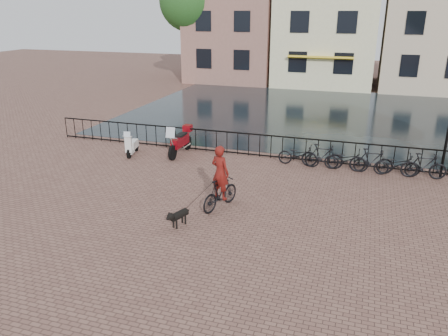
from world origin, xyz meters
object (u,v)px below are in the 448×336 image
(scooter, at_px, (132,141))
(motorcycle, at_px, (180,138))
(cyclist, at_px, (220,181))
(dog, at_px, (179,217))

(scooter, bearing_deg, motorcycle, 6.57)
(cyclist, distance_m, scooter, 6.83)
(motorcycle, bearing_deg, cyclist, -52.79)
(motorcycle, relative_size, scooter, 1.53)
(dog, distance_m, motorcycle, 6.87)
(cyclist, distance_m, dog, 1.86)
(motorcycle, distance_m, scooter, 2.13)
(dog, bearing_deg, scooter, 149.27)
(motorcycle, height_order, scooter, motorcycle)
(scooter, bearing_deg, cyclist, -48.43)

